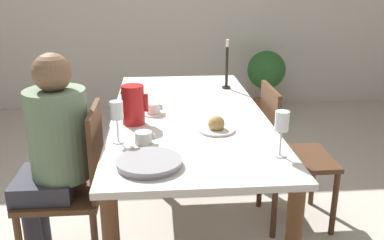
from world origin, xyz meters
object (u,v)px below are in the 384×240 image
Objects in this scene: red_pitcher at (133,105)px; candlestick_tall at (227,69)px; chair_opposite at (287,152)px; teacup_near_person at (143,139)px; serving_tray at (149,163)px; chair_person_side at (75,185)px; bread_plate at (216,126)px; potted_plant at (266,75)px; wine_glass_juice at (282,124)px; person_seated at (53,147)px; wine_glass_water at (117,112)px; teacup_across at (153,109)px.

candlestick_tall is (0.61, 0.70, 0.03)m from red_pitcher.
chair_opposite is 1.05m from teacup_near_person.
serving_tray is at bearing -80.88° from red_pitcher.
chair_person_side is 0.52m from red_pitcher.
bread_plate is (0.34, 0.39, 0.01)m from serving_tray.
red_pitcher is 0.76× the size of serving_tray.
potted_plant is at bearing 169.09° from chair_opposite.
wine_glass_juice is 1.19m from candlestick_tall.
person_seated is 1.64× the size of potted_plant.
candlestick_tall reaches higher than serving_tray.
candlestick_tall is (0.19, 0.85, 0.11)m from bread_plate.
person_seated reaches higher than chair_person_side.
chair_person_side is 2.63× the size of candlestick_tall.
chair_person_side is 0.76× the size of person_seated.
wine_glass_water is at bearing 161.73° from teacup_near_person.
teacup_near_person is at bearing -118.84° from candlestick_tall.
red_pitcher is at bearing 100.97° from teacup_near_person.
candlestick_tall reaches higher than teacup_across.
teacup_across is (0.04, 0.46, 0.00)m from teacup_near_person.
serving_tray is at bearing -130.64° from bread_plate.
teacup_across is at bearing 68.65° from wine_glass_water.
person_seated is at bearing 158.83° from wine_glass_water.
wine_glass_juice is (1.06, -0.35, 0.22)m from person_seated.
wine_glass_water is 0.99× the size of wine_glass_juice.
wine_glass_water is at bearing -103.09° from red_pitcher.
chair_opposite is 1.25× the size of potted_plant.
chair_opposite is 0.76× the size of person_seated.
wine_glass_juice is 1.49× the size of teacup_across.
wine_glass_water is 0.52m from bread_plate.
teacup_across is 0.41× the size of candlestick_tall.
bread_plate reaches higher than serving_tray.
red_pitcher is 0.29× the size of potted_plant.
candlestick_tall is at bearing 46.81° from teacup_across.
wine_glass_juice is at bearing -87.66° from candlestick_tall.
wine_glass_water is at bearing -111.35° from teacup_across.
person_seated is 1.14m from wine_glass_juice.
bread_plate is 0.56× the size of candlestick_tall.
person_seated is 6.21× the size of bread_plate.
chair_person_side reaches higher than serving_tray.
person_seated is (-0.09, -0.01, 0.22)m from chair_person_side.
person_seated is 0.59m from teacup_across.
candlestick_tall reaches higher than chair_person_side.
red_pitcher reaches higher than chair_person_side.
wine_glass_juice reaches higher than teacup_across.
teacup_across is 0.19× the size of potted_plant.
red_pitcher reaches higher than wine_glass_water.
red_pitcher is 1.52× the size of teacup_near_person.
chair_opposite is at bearing 25.61° from wine_glass_water.
teacup_across is at bearing 136.24° from bread_plate.
potted_plant is at bearing 67.10° from candlestick_tall.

